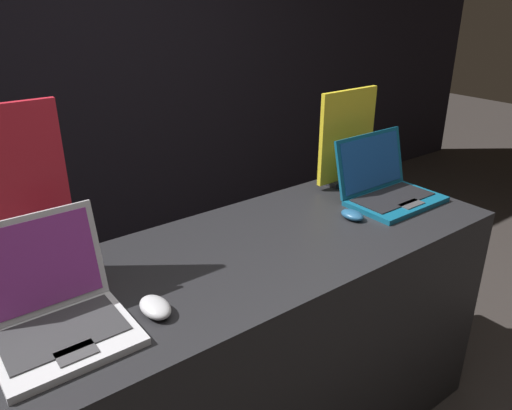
% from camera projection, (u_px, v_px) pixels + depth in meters
% --- Properties ---
extents(wall_back, '(8.00, 0.05, 2.80)m').
position_uv_depth(wall_back, '(56.00, 38.00, 2.81)').
color(wall_back, black).
rests_on(wall_back, ground_plane).
extents(display_counter, '(1.78, 0.67, 0.87)m').
position_uv_depth(display_counter, '(256.00, 352.00, 1.83)').
color(display_counter, black).
rests_on(display_counter, ground_plane).
extents(laptop_front, '(0.32, 0.32, 0.27)m').
position_uv_depth(laptop_front, '(55.00, 309.00, 1.22)').
color(laptop_front, '#B7B7BC').
rests_on(laptop_front, display_counter).
extents(mouse_front, '(0.07, 0.11, 0.04)m').
position_uv_depth(mouse_front, '(155.00, 307.00, 1.30)').
color(mouse_front, '#B2B2B7').
rests_on(mouse_front, display_counter).
extents(promo_stand_front, '(0.30, 0.07, 0.52)m').
position_uv_depth(promo_stand_front, '(12.00, 204.00, 1.34)').
color(promo_stand_front, black).
rests_on(promo_stand_front, display_counter).
extents(laptop_back, '(0.37, 0.30, 0.25)m').
position_uv_depth(laptop_back, '(386.00, 186.00, 2.00)').
color(laptop_back, '#0F5170').
rests_on(laptop_back, display_counter).
extents(mouse_back, '(0.06, 0.10, 0.03)m').
position_uv_depth(mouse_back, '(352.00, 215.00, 1.84)').
color(mouse_back, navy).
rests_on(mouse_back, display_counter).
extents(promo_stand_back, '(0.31, 0.07, 0.41)m').
position_uv_depth(promo_stand_back, '(347.00, 140.00, 2.11)').
color(promo_stand_back, black).
rests_on(promo_stand_back, display_counter).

